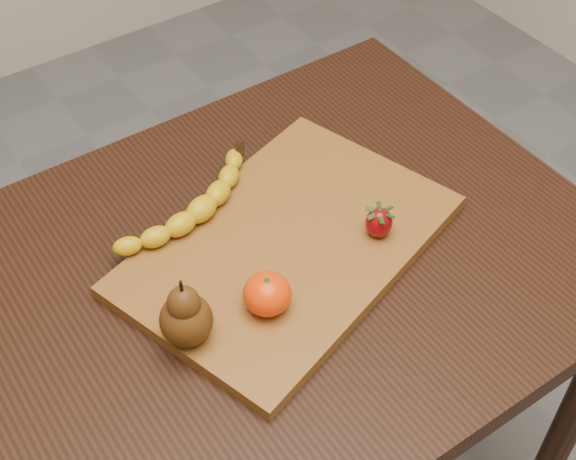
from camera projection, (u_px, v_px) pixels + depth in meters
table at (249, 317)px, 1.15m from camera, size 1.00×0.70×0.76m
cutting_board at (288, 245)px, 1.10m from camera, size 0.52×0.42×0.02m
banana at (202, 209)px, 1.11m from camera, size 0.23×0.12×0.03m
pear at (185, 311)px, 0.95m from camera, size 0.07×0.07×0.10m
mandarin at (267, 294)px, 1.00m from camera, size 0.07×0.07×0.05m
strawberry at (379, 222)px, 1.09m from camera, size 0.04×0.04×0.05m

